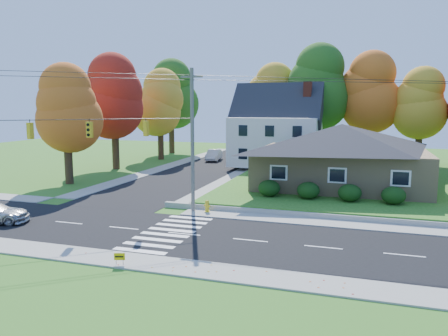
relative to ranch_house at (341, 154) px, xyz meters
name	(u,v)px	position (x,y,z in m)	size (l,w,h in m)	color
ground	(184,234)	(-8.00, -16.00, -3.27)	(120.00, 120.00, 0.00)	#3D7923
road_main	(184,234)	(-8.00, -16.00, -3.26)	(90.00, 8.00, 0.02)	black
road_cross	(207,168)	(-16.00, 10.00, -3.25)	(8.00, 44.00, 0.02)	black
sidewalk_north	(212,214)	(-8.00, -11.00, -3.23)	(90.00, 2.00, 0.08)	#9C9A90
sidewalk_south	(143,263)	(-8.00, -21.00, -3.23)	(90.00, 2.00, 0.08)	#9C9A90
lawn	(397,182)	(5.00, 5.00, -3.02)	(30.00, 30.00, 0.50)	#3D7923
ranch_house	(341,154)	(0.00, 0.00, 0.00)	(14.60, 10.60, 5.40)	tan
colonial_house	(277,130)	(-7.96, 12.00, 1.32)	(10.40, 8.40, 9.60)	silver
hedge_row	(329,192)	(-0.50, -6.20, -2.13)	(10.70, 1.70, 1.27)	#163A10
traffic_infrastructure	(189,145)	(-8.15, -14.65, 1.88)	(38.10, 10.66, 10.00)	#666059
tree_lot_0	(271,99)	(-10.00, 18.00, 5.04)	(6.72, 6.72, 12.51)	#3F2A19
tree_lot_1	(317,88)	(-4.00, 17.00, 6.35)	(7.84, 7.84, 14.60)	#3F2A19
tree_lot_2	(367,93)	(2.00, 18.00, 5.70)	(7.28, 7.28, 13.56)	#3F2A19
tree_lot_3	(421,104)	(8.00, 17.00, 4.39)	(6.16, 6.16, 11.47)	#3F2A19
tree_west_0	(66,109)	(-25.00, -4.00, 3.89)	(6.16, 6.16, 11.47)	#3F2A19
tree_west_1	(114,97)	(-26.00, 6.00, 5.20)	(7.28, 7.28, 13.56)	#3F2A19
tree_west_2	(160,103)	(-25.00, 16.00, 4.54)	(6.72, 6.72, 12.51)	#3F2A19
tree_west_3	(171,95)	(-27.00, 24.00, 5.85)	(7.84, 7.84, 14.60)	#3F2A19
white_car	(214,155)	(-17.49, 16.77, -2.50)	(1.59, 4.55, 1.50)	#BDBDC1
fire_hydrant	(207,207)	(-8.45, -10.77, -2.83)	(0.53, 0.41, 0.92)	gold
yard_sign	(119,257)	(-8.87, -21.66, -2.81)	(0.50, 0.19, 0.64)	black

